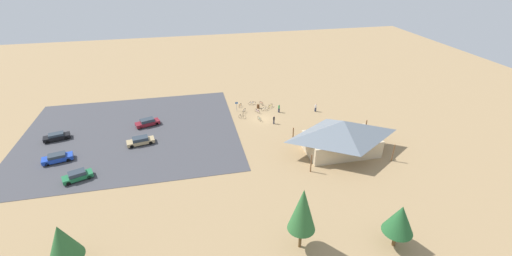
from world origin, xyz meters
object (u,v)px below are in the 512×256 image
(bicycle_purple_trailside, at_px, (257,111))
(bicycle_white_edge_north, at_px, (244,111))
(car_black_aisle_side, at_px, (57,137))
(car_green_inner_stall, at_px, (77,176))
(trash_bin, at_px, (258,106))
(bicycle_teal_near_sign, at_px, (259,119))
(pine_east, at_px, (400,219))
(pine_far_east, at_px, (62,242))
(visitor_crossing_yard, at_px, (316,107))
(bicycle_orange_back_row, at_px, (240,105))
(bicycle_silver_lone_west, at_px, (265,109))
(visitor_by_pavilion, at_px, (274,120))
(lot_sign, at_px, (237,105))
(car_blue_far_end, at_px, (57,158))
(bicycle_red_yard_center, at_px, (261,103))
(bicycle_blue_yard_right, at_px, (252,103))
(pine_mideast, at_px, (303,210))
(bicycle_yellow_lone_east, at_px, (271,106))
(car_maroon_back_corner, at_px, (147,122))
(visitor_at_bikes, at_px, (279,108))
(car_tan_mid_lot, at_px, (141,141))
(bicycle_black_yard_front, at_px, (242,117))
(bike_pavilion, at_px, (342,135))

(bicycle_purple_trailside, relative_size, bicycle_white_edge_north, 1.11)
(car_black_aisle_side, height_order, car_green_inner_stall, car_green_inner_stall)
(trash_bin, distance_m, bicycle_teal_near_sign, 6.11)
(pine_east, height_order, car_green_inner_stall, pine_east)
(pine_far_east, bearing_deg, trash_bin, -128.40)
(visitor_crossing_yard, bearing_deg, pine_east, 83.01)
(pine_far_east, distance_m, bicycle_orange_back_row, 46.85)
(bicycle_silver_lone_west, distance_m, visitor_by_pavilion, 6.58)
(lot_sign, xyz_separation_m, car_green_inner_stall, (27.89, 19.38, -0.66))
(bicycle_silver_lone_west, bearing_deg, visitor_crossing_yard, 165.01)
(bicycle_purple_trailside, bearing_deg, car_black_aisle_side, 5.23)
(lot_sign, relative_size, bicycle_orange_back_row, 1.55)
(lot_sign, distance_m, car_blue_far_end, 34.97)
(bicycle_white_edge_north, distance_m, bicycle_teal_near_sign, 5.02)
(trash_bin, bearing_deg, car_black_aisle_side, 8.31)
(bicycle_red_yard_center, height_order, bicycle_silver_lone_west, bicycle_silver_lone_west)
(trash_bin, relative_size, bicycle_teal_near_sign, 0.52)
(bicycle_blue_yard_right, bearing_deg, bicycle_silver_lone_west, 120.32)
(car_black_aisle_side, bearing_deg, pine_far_east, 107.39)
(pine_mideast, xyz_separation_m, bicycle_orange_back_row, (-0.11, -41.20, -5.34))
(bicycle_yellow_lone_east, distance_m, car_green_inner_stall, 40.53)
(bicycle_orange_back_row, bearing_deg, car_maroon_back_corner, 14.40)
(bicycle_silver_lone_west, height_order, visitor_at_bikes, visitor_at_bikes)
(lot_sign, relative_size, car_tan_mid_lot, 0.44)
(lot_sign, distance_m, bicycle_purple_trailside, 4.71)
(bicycle_blue_yard_right, bearing_deg, car_blue_far_end, 23.53)
(bicycle_silver_lone_west, height_order, car_green_inner_stall, car_green_inner_stall)
(trash_bin, xyz_separation_m, bicycle_silver_lone_west, (-1.18, 1.47, -0.07))
(visitor_at_bikes, bearing_deg, pine_mideast, 77.99)
(bicycle_purple_trailside, xyz_separation_m, bicycle_white_edge_north, (2.79, -0.63, 0.01))
(pine_mideast, bearing_deg, bicycle_black_yard_front, -89.20)
(bicycle_red_yard_center, xyz_separation_m, car_green_inner_stall, (33.92, 21.42, 0.39))
(bike_pavilion, relative_size, bicycle_teal_near_sign, 8.58)
(pine_east, xyz_separation_m, visitor_at_bikes, (3.28, -38.80, -3.10))
(lot_sign, relative_size, car_blue_far_end, 0.45)
(pine_east, height_order, bicycle_black_yard_front, pine_east)
(bicycle_teal_near_sign, bearing_deg, bicycle_silver_lone_west, -116.66)
(lot_sign, height_order, pine_east, pine_east)
(pine_east, bearing_deg, trash_bin, -80.24)
(pine_far_east, xyz_separation_m, visitor_at_bikes, (-33.51, -34.31, -3.21))
(bicycle_orange_back_row, distance_m, car_green_inner_stall, 36.01)
(bike_pavilion, bearing_deg, bicycle_red_yard_center, -68.47)
(trash_bin, bearing_deg, car_maroon_back_corner, 8.45)
(lot_sign, xyz_separation_m, bicycle_yellow_lone_east, (-7.65, -0.10, -1.02))
(pine_far_east, height_order, car_black_aisle_side, pine_far_east)
(bicycle_purple_trailside, distance_m, car_blue_far_end, 38.31)
(visitor_by_pavilion, relative_size, visitor_crossing_yard, 0.97)
(bicycle_red_yard_center, relative_size, bicycle_black_yard_front, 1.15)
(bicycle_purple_trailside, bearing_deg, visitor_at_bikes, 170.00)
(bicycle_white_edge_north, distance_m, visitor_crossing_yard, 15.52)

